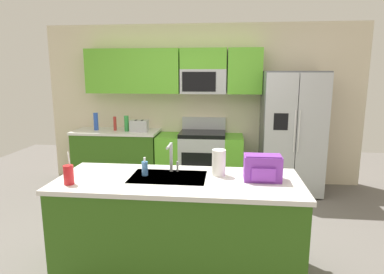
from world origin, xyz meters
TOP-DOWN VIEW (x-y plane):
  - ground_plane at (0.00, 0.00)m, footprint 9.00×9.00m
  - kitchen_wall_unit at (-0.14, 2.08)m, footprint 5.20×0.43m
  - back_counter at (-1.37, 1.80)m, footprint 1.38×0.63m
  - range_oven at (0.00, 1.80)m, footprint 1.36×0.61m
  - refrigerator at (1.41, 1.73)m, footprint 0.90×0.76m
  - island_counter at (0.00, -0.58)m, footprint 2.16×0.85m
  - toaster at (-0.97, 1.75)m, footprint 0.28×0.16m
  - pepper_mill at (-1.39, 1.80)m, footprint 0.05×0.05m
  - bottle_blue at (-1.71, 1.80)m, footprint 0.07×0.07m
  - bottle_green at (-1.18, 1.74)m, footprint 0.07×0.07m
  - sink_faucet at (-0.09, -0.39)m, footprint 0.08×0.21m
  - drink_cup_red at (-0.89, -0.82)m, footprint 0.08×0.08m
  - soap_dispenser at (-0.31, -0.51)m, footprint 0.06×0.06m
  - paper_towel_roll at (0.36, -0.43)m, footprint 0.12×0.12m
  - backpack at (0.74, -0.53)m, footprint 0.32×0.22m

SIDE VIEW (x-z plane):
  - ground_plane at x=0.00m, z-range 0.00..0.00m
  - range_oven at x=0.00m, z-range -0.11..0.99m
  - back_counter at x=-1.37m, z-range 0.00..0.90m
  - island_counter at x=0.00m, z-range 0.00..0.90m
  - refrigerator at x=1.41m, z-range 0.00..1.85m
  - soap_dispenser at x=-0.31m, z-range 0.88..1.05m
  - drink_cup_red at x=-0.89m, z-range 0.84..1.13m
  - toaster at x=-0.97m, z-range 0.90..1.08m
  - pepper_mill at x=-1.39m, z-range 0.90..1.13m
  - backpack at x=0.74m, z-range 0.90..1.13m
  - paper_towel_roll at x=0.36m, z-range 0.90..1.14m
  - bottle_green at x=-1.18m, z-range 0.90..1.15m
  - bottle_blue at x=-1.71m, z-range 0.90..1.18m
  - sink_faucet at x=-0.09m, z-range 0.93..1.21m
  - kitchen_wall_unit at x=-0.14m, z-range 0.17..2.77m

